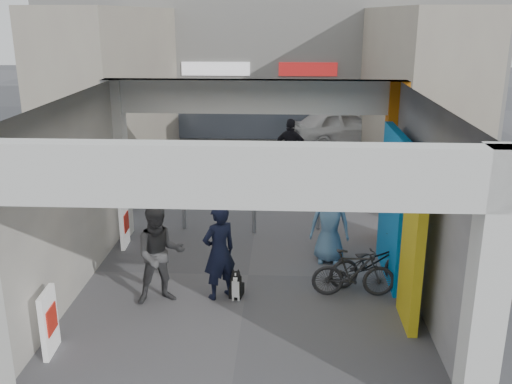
# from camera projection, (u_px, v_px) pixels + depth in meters

# --- Properties ---
(ground) EXTENTS (90.00, 90.00, 0.00)m
(ground) POSITION_uv_depth(u_px,v_px,m) (248.00, 275.00, 11.00)
(ground) COLOR #525156
(ground) RESTS_ON ground
(arcade_canopy) EXTENTS (6.40, 6.45, 6.40)m
(arcade_canopy) POSITION_uv_depth(u_px,v_px,m) (277.00, 172.00, 9.50)
(arcade_canopy) COLOR silver
(arcade_canopy) RESTS_ON ground
(far_building) EXTENTS (18.00, 4.08, 8.00)m
(far_building) POSITION_uv_depth(u_px,v_px,m) (270.00, 34.00, 23.13)
(far_building) COLOR white
(far_building) RESTS_ON ground
(plaza_bldg_left) EXTENTS (2.00, 9.00, 5.00)m
(plaza_bldg_left) POSITION_uv_depth(u_px,v_px,m) (118.00, 92.00, 17.61)
(plaza_bldg_left) COLOR #A39D87
(plaza_bldg_left) RESTS_ON ground
(plaza_bldg_right) EXTENTS (2.00, 9.00, 5.00)m
(plaza_bldg_right) POSITION_uv_depth(u_px,v_px,m) (413.00, 94.00, 17.17)
(plaza_bldg_right) COLOR #A39D87
(plaza_bldg_right) RESTS_ON ground
(bollard_left) EXTENTS (0.09, 0.09, 0.92)m
(bollard_left) POSITION_uv_depth(u_px,v_px,m) (184.00, 210.00, 13.24)
(bollard_left) COLOR #999CA1
(bollard_left) RESTS_ON ground
(bollard_center) EXTENTS (0.09, 0.09, 0.88)m
(bollard_center) POSITION_uv_depth(u_px,v_px,m) (254.00, 215.00, 12.99)
(bollard_center) COLOR #999CA1
(bollard_center) RESTS_ON ground
(bollard_right) EXTENTS (0.09, 0.09, 0.82)m
(bollard_right) POSITION_uv_depth(u_px,v_px,m) (318.00, 212.00, 13.23)
(bollard_right) COLOR #999CA1
(bollard_right) RESTS_ON ground
(advert_board_near) EXTENTS (0.13, 0.55, 1.00)m
(advert_board_near) POSITION_uv_depth(u_px,v_px,m) (49.00, 322.00, 8.35)
(advert_board_near) COLOR white
(advert_board_near) RESTS_ON ground
(advert_board_far) EXTENTS (0.12, 0.55, 1.00)m
(advert_board_far) POSITION_uv_depth(u_px,v_px,m) (124.00, 224.00, 12.22)
(advert_board_far) COLOR white
(advert_board_far) RESTS_ON ground
(cafe_set) EXTENTS (1.55, 1.25, 0.94)m
(cafe_set) POSITION_uv_depth(u_px,v_px,m) (194.00, 179.00, 16.12)
(cafe_set) COLOR #ACADB2
(cafe_set) RESTS_ON ground
(produce_stand) EXTENTS (1.27, 0.69, 0.83)m
(produce_stand) POSITION_uv_depth(u_px,v_px,m) (199.00, 173.00, 16.78)
(produce_stand) COLOR black
(produce_stand) RESTS_ON ground
(crate_stack) EXTENTS (0.51, 0.43, 0.56)m
(crate_stack) POSITION_uv_depth(u_px,v_px,m) (280.00, 157.00, 18.82)
(crate_stack) COLOR #1B5E27
(crate_stack) RESTS_ON ground
(border_collie) EXTENTS (0.21, 0.42, 0.58)m
(border_collie) POSITION_uv_depth(u_px,v_px,m) (236.00, 286.00, 10.05)
(border_collie) COLOR black
(border_collie) RESTS_ON ground
(man_with_dog) EXTENTS (0.75, 0.71, 1.73)m
(man_with_dog) POSITION_uv_depth(u_px,v_px,m) (219.00, 252.00, 9.90)
(man_with_dog) COLOR black
(man_with_dog) RESTS_ON ground
(man_back_turned) EXTENTS (1.03, 0.92, 1.76)m
(man_back_turned) POSITION_uv_depth(u_px,v_px,m) (160.00, 255.00, 9.75)
(man_back_turned) COLOR #3D3D40
(man_back_turned) RESTS_ON ground
(man_elderly) EXTENTS (0.83, 0.58, 1.60)m
(man_elderly) POSITION_uv_depth(u_px,v_px,m) (330.00, 224.00, 11.39)
(man_elderly) COLOR #51789D
(man_elderly) RESTS_ON ground
(man_crates) EXTENTS (1.15, 0.67, 1.83)m
(man_crates) POSITION_uv_depth(u_px,v_px,m) (291.00, 149.00, 17.12)
(man_crates) COLOR black
(man_crates) RESTS_ON ground
(bicycle_front) EXTENTS (1.77, 1.09, 0.88)m
(bicycle_front) POSITION_uv_depth(u_px,v_px,m) (372.00, 262.00, 10.50)
(bicycle_front) COLOR black
(bicycle_front) RESTS_ON ground
(bicycle_rear) EXTENTS (1.48, 0.45, 0.89)m
(bicycle_rear) POSITION_uv_depth(u_px,v_px,m) (354.00, 273.00, 10.07)
(bicycle_rear) COLOR black
(bicycle_rear) RESTS_ON ground
(white_van) EXTENTS (4.53, 2.91, 1.43)m
(white_van) POSITION_uv_depth(u_px,v_px,m) (344.00, 126.00, 21.59)
(white_van) COLOR silver
(white_van) RESTS_ON ground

